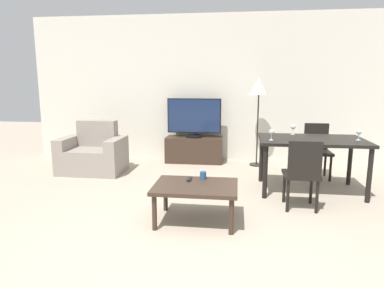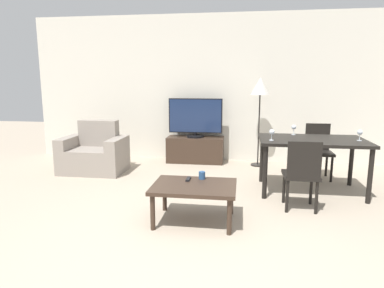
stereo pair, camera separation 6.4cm
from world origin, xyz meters
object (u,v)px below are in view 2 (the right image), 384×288
object	(u,v)px
tv	(195,118)
dining_table	(312,145)
wine_glass_left	(294,128)
wine_glass_center	(360,133)
tv_stand	(195,150)
dining_chair_far	(318,148)
coffee_table	(194,189)
armchair	(94,154)
floor_lamp	(260,90)
dining_chair_near	(302,172)
wine_glass_right	(272,133)
cup_white_near	(202,175)
remote_primary	(188,179)

from	to	relation	value
tv	dining_table	world-z (taller)	tv
wine_glass_left	wine_glass_center	bearing A→B (deg)	-26.45
tv_stand	wine_glass_center	xyz separation A→B (m)	(2.36, -1.54, 0.60)
dining_chair_far	coffee_table	bearing A→B (deg)	-130.00
tv	armchair	bearing A→B (deg)	-150.00
tv_stand	floor_lamp	xyz separation A→B (m)	(1.14, -0.11, 1.10)
coffee_table	floor_lamp	xyz separation A→B (m)	(0.78, 2.61, 0.97)
tv_stand	coffee_table	xyz separation A→B (m)	(0.36, -2.73, 0.13)
floor_lamp	wine_glass_left	bearing A→B (deg)	-66.95
tv_stand	dining_chair_far	bearing A→B (deg)	-20.04
wine_glass_left	coffee_table	bearing A→B (deg)	-127.88
dining_table	tv	bearing A→B (deg)	140.32
dining_chair_near	wine_glass_right	size ratio (longest dim) A/B	5.74
coffee_table	wine_glass_left	size ratio (longest dim) A/B	6.05
cup_white_near	wine_glass_center	size ratio (longest dim) A/B	0.58
armchair	dining_chair_near	world-z (taller)	same
tv_stand	coffee_table	world-z (taller)	tv_stand
dining_table	cup_white_near	bearing A→B (deg)	-143.49
dining_chair_far	wine_glass_left	world-z (taller)	wine_glass_left
dining_chair_far	dining_table	bearing A→B (deg)	-108.01
tv_stand	wine_glass_left	bearing A→B (deg)	-36.03
armchair	wine_glass_center	size ratio (longest dim) A/B	6.99
dining_chair_near	wine_glass_right	xyz separation A→B (m)	(-0.31, 0.54, 0.37)
tv	remote_primary	size ratio (longest dim) A/B	6.55
dining_chair_near	remote_primary	distance (m)	1.31
dining_table	dining_chair_near	world-z (taller)	dining_chair_near
remote_primary	wine_glass_center	xyz separation A→B (m)	(2.09, 1.02, 0.41)
tv	remote_primary	xyz separation A→B (m)	(0.27, -2.55, -0.41)
tv	cup_white_near	bearing A→B (deg)	-80.47
dining_chair_near	armchair	bearing A→B (deg)	157.07
armchair	dining_chair_far	distance (m)	3.61
wine_glass_center	dining_chair_near	bearing A→B (deg)	-139.76
armchair	dining_table	xyz separation A→B (m)	(3.36, -0.57, 0.35)
wine_glass_left	wine_glass_right	world-z (taller)	same
tv_stand	remote_primary	size ratio (longest dim) A/B	6.90
tv	cup_white_near	distance (m)	2.56
wine_glass_left	floor_lamp	bearing A→B (deg)	113.05
armchair	dining_chair_near	bearing A→B (deg)	-22.93
coffee_table	wine_glass_center	bearing A→B (deg)	30.71
dining_table	tv_stand	bearing A→B (deg)	140.28
floor_lamp	remote_primary	size ratio (longest dim) A/B	10.37
tv	dining_chair_far	size ratio (longest dim) A/B	1.17
floor_lamp	remote_primary	xyz separation A→B (m)	(-0.87, -2.45, -0.92)
coffee_table	dining_table	world-z (taller)	dining_table
tv	floor_lamp	xyz separation A→B (m)	(1.14, -0.11, 0.51)
dining_table	wine_glass_center	bearing A→B (deg)	-5.39
dining_chair_near	wine_glass_left	xyz separation A→B (m)	(0.04, 1.08, 0.37)
wine_glass_left	armchair	bearing A→B (deg)	175.60
tv	remote_primary	world-z (taller)	tv
wine_glass_center	wine_glass_left	bearing A→B (deg)	153.55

